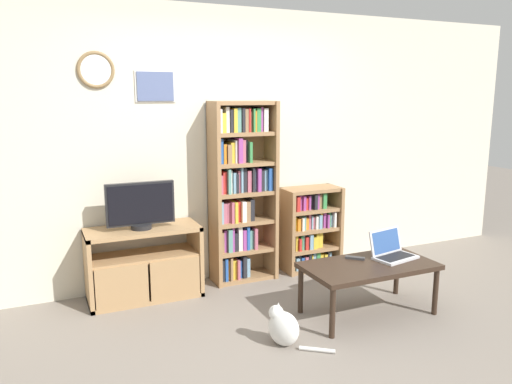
{
  "coord_description": "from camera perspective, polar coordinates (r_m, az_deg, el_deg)",
  "views": [
    {
      "loc": [
        -1.64,
        -2.88,
        1.79
      ],
      "look_at": [
        0.05,
        0.89,
        0.98
      ],
      "focal_mm": 35.0,
      "sensor_mm": 36.0,
      "label": 1
    }
  ],
  "objects": [
    {
      "name": "ground_plane",
      "position": [
        3.76,
        5.12,
        -17.4
      ],
      "size": [
        18.0,
        18.0,
        0.0
      ],
      "primitive_type": "plane",
      "color": "gray"
    },
    {
      "name": "remote_near_laptop",
      "position": [
        4.3,
        11.25,
        -7.4
      ],
      "size": [
        0.15,
        0.14,
        0.02
      ],
      "rotation": [
        0.0,
        0.0,
        3.96
      ],
      "color": "#38383A",
      "rests_on": "coffee_table"
    },
    {
      "name": "coffee_table",
      "position": [
        4.23,
        12.77,
        -8.56
      ],
      "size": [
        1.08,
        0.57,
        0.43
      ],
      "color": "#332319",
      "rests_on": "ground_plane"
    },
    {
      "name": "laptop",
      "position": [
        4.4,
        15.22,
        -6.49
      ],
      "size": [
        0.41,
        0.32,
        0.23
      ],
      "rotation": [
        0.0,
        0.0,
        0.2
      ],
      "color": "silver",
      "rests_on": "coffee_table"
    },
    {
      "name": "bookshelf_tall",
      "position": [
        4.78,
        -1.89,
        0.13
      ],
      "size": [
        0.62,
        0.3,
        1.73
      ],
      "color": "#9E754C",
      "rests_on": "ground_plane"
    },
    {
      "name": "television",
      "position": [
        4.41,
        -13.06,
        -1.55
      ],
      "size": [
        0.59,
        0.18,
        0.41
      ],
      "color": "black",
      "rests_on": "tv_stand"
    },
    {
      "name": "tv_stand",
      "position": [
        4.57,
        -12.64,
        -7.96
      ],
      "size": [
        0.99,
        0.42,
        0.64
      ],
      "color": "tan",
      "rests_on": "ground_plane"
    },
    {
      "name": "cat",
      "position": [
        3.75,
        3.08,
        -15.16
      ],
      "size": [
        0.42,
        0.42,
        0.3
      ],
      "rotation": [
        0.0,
        0.0,
        0.55
      ],
      "color": "white",
      "rests_on": "ground_plane"
    },
    {
      "name": "wall_back",
      "position": [
        4.84,
        -4.27,
        5.26
      ],
      "size": [
        7.17,
        0.09,
        2.6
      ],
      "color": "beige",
      "rests_on": "ground_plane"
    },
    {
      "name": "bookshelf_short",
      "position": [
        5.21,
        5.99,
        -4.23
      ],
      "size": [
        0.6,
        0.32,
        0.86
      ],
      "color": "#9E754C",
      "rests_on": "ground_plane"
    }
  ]
}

